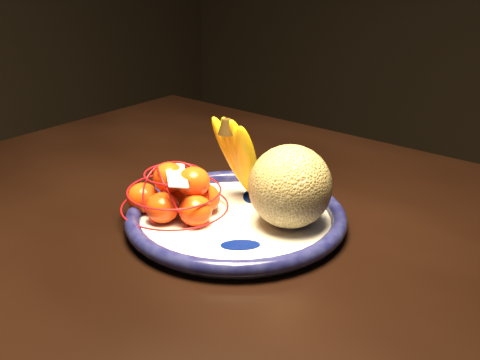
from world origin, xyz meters
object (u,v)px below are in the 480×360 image
Objects in this scene: banana_bunch at (241,154)px; fruit_bowl at (236,218)px; cantaloupe at (290,186)px; mandarin_bag at (177,195)px; dining_table at (316,289)px.

fruit_bowl is at bearing -46.99° from banana_bunch.
banana_bunch is (-0.11, 0.03, 0.02)m from cantaloupe.
mandarin_bag is (-0.08, -0.04, 0.03)m from fruit_bowl.
mandarin_bag is at bearing -101.91° from banana_bunch.
cantaloupe reaches higher than fruit_bowl.
cantaloupe is 0.80× the size of banana_bunch.
banana_bunch is at bearing 119.76° from fruit_bowl.
dining_table is 0.16m from fruit_bowl.
banana_bunch is at bearing 64.84° from mandarin_bag.
cantaloupe is 0.17m from mandarin_bag.
fruit_bowl is 2.00× the size of mandarin_bag.
cantaloupe is 0.73× the size of mandarin_bag.
dining_table is at bearing 2.82° from cantaloupe.
mandarin_bag reaches higher than fruit_bowl.
fruit_bowl is at bearing -158.15° from cantaloupe.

